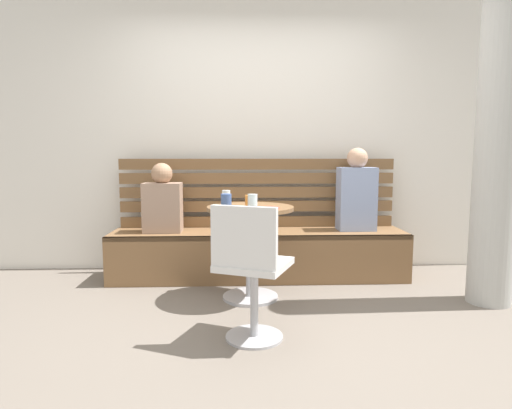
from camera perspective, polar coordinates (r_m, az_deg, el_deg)
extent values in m
plane|color=#70665B|center=(2.93, 1.46, -16.24)|extent=(8.00, 8.00, 0.00)
cube|color=silver|center=(4.35, 0.11, 10.69)|extent=(5.20, 0.10, 2.90)
cylinder|color=#B2B2AD|center=(3.70, 29.64, 9.80)|extent=(0.32, 0.32, 2.80)
cube|color=brown|center=(4.01, 0.36, -6.66)|extent=(2.70, 0.52, 0.44)
cube|color=brown|center=(3.73, 0.53, -4.51)|extent=(2.70, 0.04, 0.04)
cube|color=brown|center=(4.19, 0.22, -2.29)|extent=(2.65, 0.04, 0.10)
cube|color=brown|center=(4.17, 0.22, -0.22)|extent=(2.65, 0.04, 0.10)
cube|color=brown|center=(4.16, 0.22, 1.64)|extent=(2.65, 0.04, 0.10)
cube|color=brown|center=(4.15, 0.22, 3.51)|extent=(2.65, 0.04, 0.10)
cube|color=brown|center=(4.14, 0.22, 5.39)|extent=(2.65, 0.04, 0.10)
cylinder|color=#ADADB2|center=(3.50, -0.75, -12.17)|extent=(0.44, 0.44, 0.02)
cylinder|color=#ADADB2|center=(3.41, -0.76, -6.50)|extent=(0.07, 0.07, 0.69)
cylinder|color=brown|center=(3.34, -0.77, -0.51)|extent=(0.68, 0.68, 0.03)
cylinder|color=#ADADB2|center=(2.80, -0.23, -17.16)|extent=(0.36, 0.36, 0.02)
cylinder|color=#ADADB2|center=(2.72, -0.23, -12.98)|extent=(0.05, 0.05, 0.45)
cube|color=silver|center=(2.65, -0.23, -7.99)|extent=(0.52, 0.52, 0.04)
cube|color=silver|center=(2.45, -1.66, -4.40)|extent=(0.38, 0.19, 0.36)
cube|color=#8C9EC6|center=(4.10, 13.20, 0.74)|extent=(0.34, 0.22, 0.59)
sphere|color=tan|center=(4.08, 13.34, 6.03)|extent=(0.19, 0.19, 0.19)
cube|color=#9E7F6B|center=(3.98, -12.31, -0.40)|extent=(0.34, 0.22, 0.45)
sphere|color=#A37A5B|center=(3.96, -12.42, 4.06)|extent=(0.19, 0.19, 0.19)
cylinder|color=silver|center=(3.08, -0.46, 0.29)|extent=(0.07, 0.07, 0.12)
cylinder|color=white|center=(3.55, -4.00, 1.02)|extent=(0.07, 0.07, 0.11)
cylinder|color=white|center=(3.35, -0.79, 0.36)|extent=(0.08, 0.08, 0.07)
cylinder|color=#3D5B9E|center=(3.38, -3.99, 0.62)|extent=(0.08, 0.08, 0.09)
cylinder|color=orange|center=(3.21, -0.83, 0.37)|extent=(0.07, 0.07, 0.10)
cylinder|color=#DB4C42|center=(3.19, 1.61, -0.48)|extent=(0.17, 0.17, 0.01)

